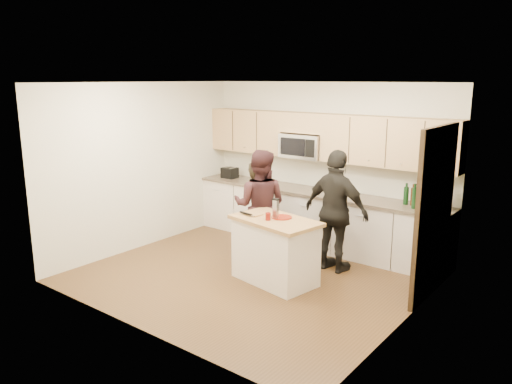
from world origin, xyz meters
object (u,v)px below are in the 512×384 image
Objects in this scene: island at (275,250)px; woman_right at (336,211)px; toaster at (230,173)px; woman_center at (260,206)px; woman_left at (258,207)px.

woman_right is (0.45, 0.87, 0.44)m from island.
woman_right is (2.66, -0.76, -0.15)m from toaster.
island is 1.07m from woman_right.
woman_right is at bearing 172.96° from woman_center.
woman_left is at bearing -32.23° from toaster.
island is 0.73× the size of woman_right.
woman_center reaches higher than woman_left.
island is 2.81m from toaster.
island is at bearing 169.93° from woman_left.
woman_center reaches higher than island.
woman_left is at bearing 148.62° from island.
woman_right reaches higher than island.
toaster reaches higher than island.
woman_left reaches higher than toaster.
woman_center is at bearing 22.15° from woman_right.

